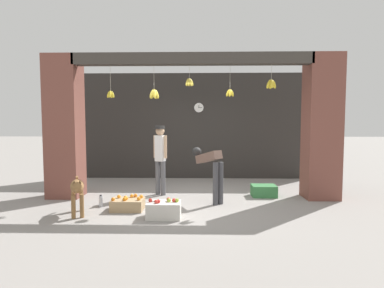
{
  "coord_description": "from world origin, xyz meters",
  "views": [
    {
      "loc": [
        0.15,
        -6.26,
        1.65
      ],
      "look_at": [
        0.0,
        0.39,
        1.18
      ],
      "focal_mm": 28.0,
      "sensor_mm": 36.0,
      "label": 1
    }
  ],
  "objects": [
    {
      "name": "shop_back_wall",
      "position": [
        0.0,
        2.66,
        1.56
      ],
      "size": [
        6.94,
        0.12,
        3.11
      ],
      "primitive_type": "cube",
      "color": "#2D2B28",
      "rests_on": "ground_plane"
    },
    {
      "name": "wall_clock",
      "position": [
        0.15,
        2.58,
        2.1
      ],
      "size": [
        0.29,
        0.03,
        0.29
      ],
      "color": "black"
    },
    {
      "name": "fruit_crate_apples",
      "position": [
        -0.45,
        -1.16,
        0.15
      ],
      "size": [
        0.58,
        0.38,
        0.34
      ],
      "color": "silver",
      "rests_on": "ground_plane"
    },
    {
      "name": "storefront_awning",
      "position": [
        0.0,
        0.12,
        2.95
      ],
      "size": [
        5.04,
        0.27,
        0.96
      ],
      "color": "#3D3833"
    },
    {
      "name": "water_bottle",
      "position": [
        -1.79,
        -0.48,
        0.11
      ],
      "size": [
        0.07,
        0.07,
        0.23
      ],
      "color": "silver",
      "rests_on": "ground_plane"
    },
    {
      "name": "ground_plane",
      "position": [
        0.0,
        0.0,
        0.0
      ],
      "size": [
        60.0,
        60.0,
        0.0
      ],
      "primitive_type": "plane",
      "color": "gray"
    },
    {
      "name": "shop_pillar_left",
      "position": [
        -2.82,
        0.3,
        1.56
      ],
      "size": [
        0.7,
        0.6,
        3.11
      ],
      "primitive_type": "cube",
      "color": "brown",
      "rests_on": "ground_plane"
    },
    {
      "name": "produce_box_green",
      "position": [
        1.62,
        0.41,
        0.13
      ],
      "size": [
        0.54,
        0.39,
        0.26
      ],
      "primitive_type": "cube",
      "color": "#387A42",
      "rests_on": "ground_plane"
    },
    {
      "name": "fruit_crate_oranges",
      "position": [
        -1.19,
        -0.71,
        0.11
      ],
      "size": [
        0.59,
        0.43,
        0.27
      ],
      "color": "tan",
      "rests_on": "ground_plane"
    },
    {
      "name": "shopkeeper",
      "position": [
        -0.73,
        0.51,
        0.93
      ],
      "size": [
        0.32,
        0.3,
        1.59
      ],
      "rotation": [
        0.0,
        0.0,
        2.73
      ],
      "color": "#56565B",
      "rests_on": "ground_plane"
    },
    {
      "name": "dog",
      "position": [
        -2.02,
        -1.04,
        0.47
      ],
      "size": [
        0.45,
        0.81,
        0.69
      ],
      "rotation": [
        0.0,
        0.0,
        -1.18
      ],
      "color": "olive",
      "rests_on": "ground_plane"
    },
    {
      "name": "shop_pillar_right",
      "position": [
        2.82,
        0.3,
        1.56
      ],
      "size": [
        0.7,
        0.6,
        3.11
      ],
      "primitive_type": "cube",
      "color": "brown",
      "rests_on": "ground_plane"
    },
    {
      "name": "worker_stooping",
      "position": [
        0.39,
        -0.08,
        0.75
      ],
      "size": [
        0.65,
        0.74,
        1.12
      ],
      "rotation": [
        0.0,
        0.0,
        0.68
      ],
      "color": "#424247",
      "rests_on": "ground_plane"
    }
  ]
}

